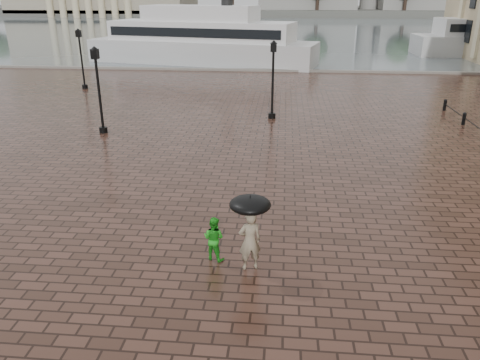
{
  "coord_description": "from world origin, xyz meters",
  "views": [
    {
      "loc": [
        3.66,
        -13.7,
        7.08
      ],
      "look_at": [
        2.34,
        0.35,
        1.4
      ],
      "focal_mm": 35.0,
      "sensor_mm": 36.0,
      "label": 1
    }
  ],
  "objects_px": {
    "street_lamps": "(146,74)",
    "adult_pedestrian": "(250,241)",
    "child_pedestrian": "(214,238)",
    "ferry_near": "(201,40)"
  },
  "relations": [
    {
      "from": "ferry_near",
      "to": "street_lamps",
      "type": "bearing_deg",
      "value": -76.75
    },
    {
      "from": "street_lamps",
      "to": "ferry_near",
      "type": "relative_size",
      "value": 0.62
    },
    {
      "from": "child_pedestrian",
      "to": "adult_pedestrian",
      "type": "bearing_deg",
      "value": -179.93
    },
    {
      "from": "adult_pedestrian",
      "to": "ferry_near",
      "type": "distance_m",
      "value": 40.49
    },
    {
      "from": "adult_pedestrian",
      "to": "ferry_near",
      "type": "height_order",
      "value": "ferry_near"
    },
    {
      "from": "adult_pedestrian",
      "to": "child_pedestrian",
      "type": "height_order",
      "value": "adult_pedestrian"
    },
    {
      "from": "child_pedestrian",
      "to": "ferry_near",
      "type": "distance_m",
      "value": 39.9
    },
    {
      "from": "adult_pedestrian",
      "to": "ferry_near",
      "type": "relative_size",
      "value": 0.07
    },
    {
      "from": "child_pedestrian",
      "to": "ferry_near",
      "type": "height_order",
      "value": "ferry_near"
    },
    {
      "from": "street_lamps",
      "to": "adult_pedestrian",
      "type": "bearing_deg",
      "value": -66.31
    }
  ]
}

